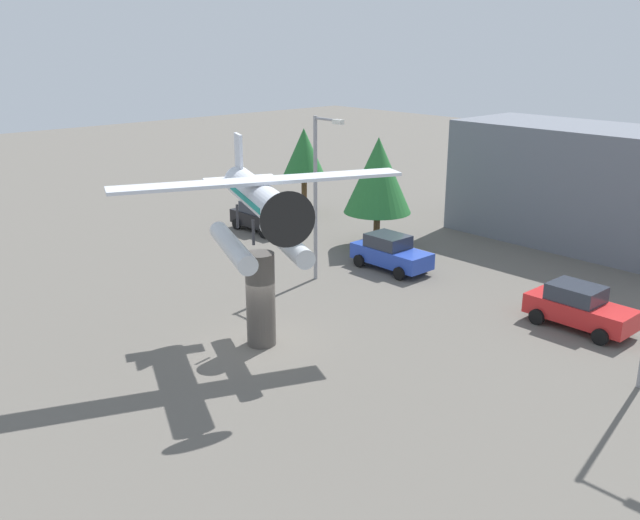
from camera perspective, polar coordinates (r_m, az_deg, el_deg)
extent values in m
plane|color=#605B54|center=(26.87, -4.78, -6.83)|extent=(140.00, 140.00, 0.00)
cylinder|color=#4C4742|center=(26.18, -4.88, -3.22)|extent=(1.10, 1.10, 3.61)
cylinder|color=silver|center=(25.27, -7.20, 1.09)|extent=(4.70, 2.49, 0.70)
cylinder|color=#333338|center=(24.04, -5.47, 2.27)|extent=(0.13, 0.13, 0.90)
cylinder|color=#333338|center=(26.30, -6.77, 3.57)|extent=(0.13, 0.13, 0.90)
cylinder|color=silver|center=(25.75, -2.85, 1.52)|extent=(4.70, 2.49, 0.70)
cylinder|color=#333338|center=(24.29, -3.19, 2.48)|extent=(0.13, 0.13, 0.90)
cylinder|color=#333338|center=(26.53, -4.67, 3.76)|extent=(0.13, 0.13, 0.90)
cylinder|color=silver|center=(25.05, -5.11, 5.26)|extent=(6.15, 3.40, 1.10)
cube|color=teal|center=(24.86, -5.00, 5.17)|extent=(4.44, 2.72, 0.20)
cone|color=#262628|center=(21.99, -2.96, 3.56)|extent=(0.98, 1.08, 0.88)
cylinder|color=black|center=(21.62, -2.65, 3.32)|extent=(0.73, 1.68, 1.80)
cube|color=silver|center=(24.54, -4.91, 6.47)|extent=(5.01, 10.02, 0.12)
cube|color=silver|center=(27.69, -6.60, 6.62)|extent=(1.72, 2.85, 0.10)
cube|color=silver|center=(27.50, -6.68, 8.87)|extent=(0.88, 0.46, 1.30)
cube|color=black|center=(42.17, -4.80, 3.34)|extent=(4.20, 1.70, 0.80)
cube|color=#2D333D|center=(42.19, -5.03, 4.35)|extent=(2.00, 1.56, 0.64)
cylinder|color=black|center=(40.70, -4.62, 2.24)|extent=(0.64, 0.22, 0.64)
cylinder|color=black|center=(41.78, -2.67, 2.68)|extent=(0.64, 0.22, 0.64)
cylinder|color=black|center=(42.81, -6.84, 2.94)|extent=(0.64, 0.22, 0.64)
cylinder|color=black|center=(43.84, -4.93, 3.35)|extent=(0.64, 0.22, 0.64)
cube|color=#2847B7|center=(35.11, 5.85, 0.36)|extent=(4.20, 1.70, 0.80)
cube|color=#2D333D|center=(35.06, 5.58, 1.57)|extent=(2.00, 1.56, 0.64)
cylinder|color=black|center=(33.74, 6.49, -1.10)|extent=(0.64, 0.22, 0.64)
cylinder|color=black|center=(35.05, 8.45, -0.46)|extent=(0.64, 0.22, 0.64)
cylinder|color=black|center=(35.48, 3.24, -0.07)|extent=(0.64, 0.22, 0.64)
cylinder|color=black|center=(36.73, 5.21, 0.51)|extent=(0.64, 0.22, 0.64)
cube|color=red|center=(29.76, 20.49, -3.95)|extent=(4.20, 1.70, 0.80)
cube|color=#2D333D|center=(29.62, 20.21, -2.53)|extent=(2.00, 1.56, 0.64)
cylinder|color=black|center=(28.61, 21.93, -5.85)|extent=(0.64, 0.22, 0.64)
cylinder|color=black|center=(30.15, 23.47, -4.85)|extent=(0.64, 0.22, 0.64)
cylinder|color=black|center=(29.74, 17.30, -4.45)|extent=(0.64, 0.22, 0.64)
cylinder|color=black|center=(31.22, 19.01, -3.57)|extent=(0.64, 0.22, 0.64)
cylinder|color=gray|center=(32.72, -0.38, 4.92)|extent=(0.18, 0.18, 7.79)
cylinder|color=gray|center=(31.51, 0.60, 11.43)|extent=(1.60, 0.12, 0.12)
cube|color=silver|center=(31.01, 1.49, 11.23)|extent=(0.50, 0.28, 0.20)
cube|color=slate|center=(41.55, 21.65, 5.55)|extent=(15.74, 6.32, 6.55)
cylinder|color=brown|center=(45.93, -1.30, 5.32)|extent=(0.36, 0.36, 2.58)
cone|color=#287033|center=(45.41, -1.32, 8.81)|extent=(2.77, 2.77, 3.08)
cylinder|color=brown|center=(38.86, 4.65, 2.51)|extent=(0.36, 0.36, 1.98)
cone|color=#287033|center=(38.17, 4.77, 6.93)|extent=(3.71, 3.71, 4.12)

